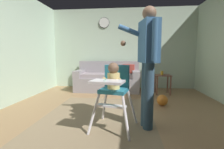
# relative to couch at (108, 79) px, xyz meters

# --- Properties ---
(ground) EXTENTS (6.09, 7.43, 0.10)m
(ground) POSITION_rel_couch_xyz_m (0.40, -2.43, -0.38)
(ground) COLOR #99734D
(wall_far) EXTENTS (5.29, 0.06, 2.50)m
(wall_far) POSITION_rel_couch_xyz_m (0.40, 0.52, 0.92)
(wall_far) COLOR #B5CAB3
(wall_far) RESTS_ON ground
(area_rug) EXTENTS (1.85, 2.91, 0.01)m
(area_rug) POSITION_rel_couch_xyz_m (0.11, -2.42, -0.33)
(area_rug) COLOR #8A7456
(area_rug) RESTS_ON ground
(couch) EXTENTS (1.85, 0.86, 0.86)m
(couch) POSITION_rel_couch_xyz_m (0.00, 0.00, 0.00)
(couch) COLOR gray
(couch) RESTS_ON ground
(high_chair) EXTENTS (0.71, 0.80, 0.95)m
(high_chair) POSITION_rel_couch_xyz_m (0.42, -2.58, 0.32)
(high_chair) COLOR white
(high_chair) RESTS_ON ground
(adult_standing) EXTENTS (0.58, 0.50, 1.71)m
(adult_standing) POSITION_rel_couch_xyz_m (0.89, -2.48, 0.64)
(adult_standing) COLOR #2E475E
(adult_standing) RESTS_ON ground
(toy_ball) EXTENTS (0.23, 0.23, 0.23)m
(toy_ball) POSITION_rel_couch_xyz_m (1.32, -1.39, -0.22)
(toy_ball) COLOR orange
(toy_ball) RESTS_ON ground
(side_table) EXTENTS (0.40, 0.40, 0.52)m
(side_table) POSITION_rel_couch_xyz_m (1.53, -0.31, 0.05)
(side_table) COLOR brown
(side_table) RESTS_ON ground
(sippy_cup) EXTENTS (0.07, 0.07, 0.10)m
(sippy_cup) POSITION_rel_couch_xyz_m (1.50, -0.31, 0.24)
(sippy_cup) COLOR gold
(sippy_cup) RESTS_ON side_table
(wall_clock) EXTENTS (0.33, 0.04, 0.33)m
(wall_clock) POSITION_rel_couch_xyz_m (-0.18, 0.48, 1.73)
(wall_clock) COLOR white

